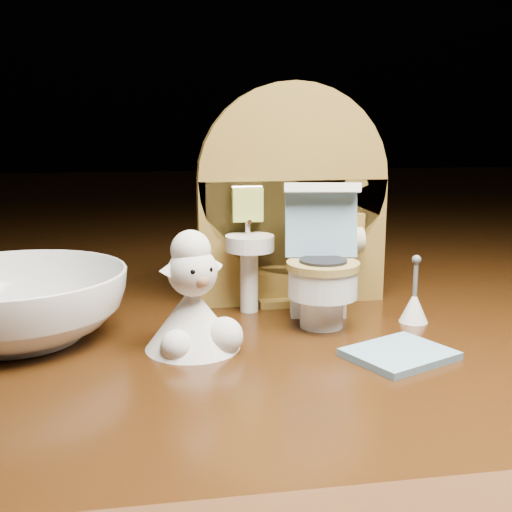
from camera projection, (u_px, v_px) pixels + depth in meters
The scene contains 6 objects.
backdrop_panel at pixel (292, 209), 0.44m from camera, with size 0.13×0.05×0.15m.
toy_toilet at pixel (321, 273), 0.40m from camera, with size 0.05×0.06×0.09m.
bath_mat at pixel (399, 354), 0.35m from camera, with size 0.05×0.04×0.00m, color #678DA2.
toilet_brush at pixel (414, 304), 0.41m from camera, with size 0.02×0.02×0.04m.
plush_lamb at pixel (194, 308), 0.36m from camera, with size 0.05×0.05×0.07m.
ceramic_bowl at pixel (16, 305), 0.37m from camera, with size 0.13×0.13×0.04m, color white.
Camera 1 is at (-0.10, -0.36, 0.13)m, focal length 45.00 mm.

